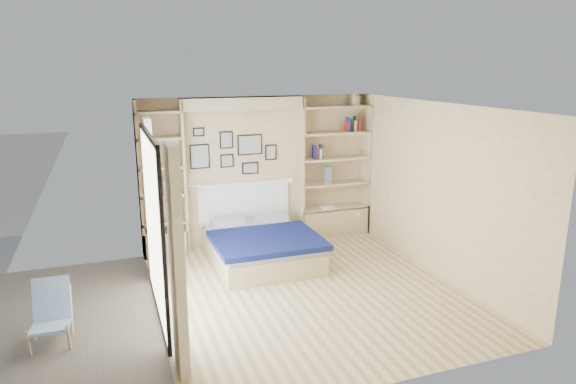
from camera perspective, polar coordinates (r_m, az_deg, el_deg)
name	(u,v)px	position (r m, az deg, el deg)	size (l,w,h in m)	color
ground	(307,290)	(7.16, 2.08, -10.84)	(4.50, 4.50, 0.00)	#DDC180
room_shell	(248,191)	(8.05, -4.44, 0.08)	(4.50, 4.50, 4.50)	beige
bed	(261,245)	(8.08, -3.05, -5.87)	(1.59, 1.96, 1.07)	tan
photo_gallery	(232,151)	(8.60, -6.19, 4.52)	(1.48, 0.02, 0.82)	black
reading_lamps	(245,183)	(8.52, -4.75, 1.01)	(1.92, 0.12, 0.15)	silver
shelf_decor	(322,142)	(8.93, 3.80, 5.57)	(3.52, 0.23, 2.03)	#A82140
deck	(14,336)	(6.83, -28.20, -13.90)	(3.20, 4.00, 0.05)	#756756
deck_chair	(51,314)	(6.39, -24.86, -12.18)	(0.43, 0.70, 0.69)	tan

